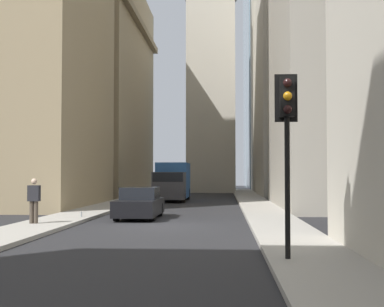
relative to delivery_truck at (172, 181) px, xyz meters
name	(u,v)px	position (x,y,z in m)	size (l,w,h in m)	color
ground_plane	(161,226)	(-18.40, -1.40, -1.46)	(135.00, 135.00, 0.00)	#262628
sidewalk_right	(48,224)	(-18.40, 3.10, -1.39)	(90.00, 2.20, 0.14)	#A8A399
sidewalk_left	(278,225)	(-18.40, -5.90, -1.39)	(90.00, 2.20, 0.14)	#A8A399
building_left_far	(306,69)	(13.18, -12.00, 10.88)	(19.81, 10.00, 24.67)	beige
building_left_midfar	(360,3)	(-7.27, -11.99, 10.77)	(13.08, 10.50, 24.44)	#A8A091
building_right_far	(88,91)	(10.48, 9.19, 8.55)	(19.48, 10.50, 20.01)	#9E8966
church_spire	(211,30)	(18.79, -2.43, 16.50)	(5.75, 5.75, 34.36)	beige
delivery_truck	(172,181)	(0.00, 0.00, 0.00)	(6.46, 2.25, 2.84)	#285699
sedan_black	(140,204)	(-15.05, 0.00, -0.80)	(4.30, 1.78, 1.42)	black
traffic_light_foreground	(287,122)	(-26.82, -5.26, 1.76)	(0.43, 0.52, 4.18)	black
pedestrian	(34,199)	(-19.10, 3.42, -0.39)	(0.26, 0.44, 1.71)	#473D33
discarded_bottle	(81,214)	(-16.03, 2.42, -1.21)	(0.07, 0.07, 0.27)	#999EA3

